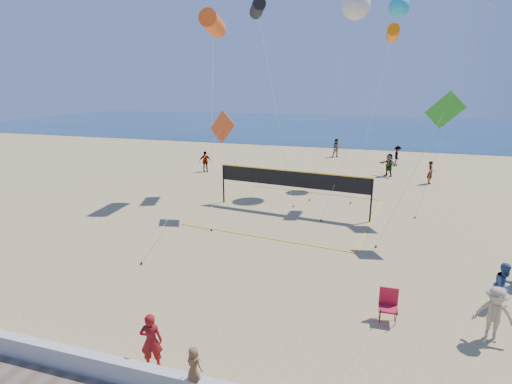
% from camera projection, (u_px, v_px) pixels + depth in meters
% --- Properties ---
extents(ground, '(120.00, 120.00, 0.00)m').
position_uv_depth(ground, '(267.00, 334.00, 12.21)').
color(ground, tan).
rests_on(ground, ground).
extents(ocean, '(140.00, 50.00, 0.03)m').
position_uv_depth(ocean, '(363.00, 127.00, 69.34)').
color(ocean, navy).
rests_on(ocean, ground).
extents(woman, '(0.69, 0.57, 1.62)m').
position_uv_depth(woman, '(151.00, 341.00, 10.59)').
color(woman, maroon).
rests_on(woman, ground).
extents(toddler, '(0.49, 0.39, 0.88)m').
position_uv_depth(toddler, '(194.00, 364.00, 9.39)').
color(toddler, brown).
rests_on(toddler, seawall).
extents(bystander_a, '(0.99, 0.91, 1.62)m').
position_uv_depth(bystander_a, '(504.00, 286.00, 13.47)').
color(bystander_a, navy).
rests_on(bystander_a, ground).
extents(bystander_b, '(1.22, 0.83, 1.74)m').
position_uv_depth(bystander_b, '(494.00, 314.00, 11.71)').
color(bystander_b, tan).
rests_on(bystander_b, ground).
extents(far_person_0, '(1.13, 0.91, 1.80)m').
position_uv_depth(far_person_0, '(205.00, 161.00, 34.33)').
color(far_person_0, gray).
rests_on(far_person_0, ground).
extents(far_person_1, '(1.72, 1.50, 1.88)m').
position_uv_depth(far_person_1, '(389.00, 165.00, 32.69)').
color(far_person_1, gray).
rests_on(far_person_1, ground).
extents(far_person_2, '(0.45, 0.66, 1.75)m').
position_uv_depth(far_person_2, '(430.00, 173.00, 30.21)').
color(far_person_2, gray).
rests_on(far_person_2, ground).
extents(far_person_3, '(1.02, 0.85, 1.90)m').
position_uv_depth(far_person_3, '(336.00, 148.00, 41.04)').
color(far_person_3, gray).
rests_on(far_person_3, ground).
extents(far_person_4, '(0.68, 1.16, 1.78)m').
position_uv_depth(far_person_4, '(397.00, 156.00, 37.20)').
color(far_person_4, gray).
rests_on(far_person_4, ground).
extents(camp_chair, '(0.60, 0.74, 1.21)m').
position_uv_depth(camp_chair, '(388.00, 303.00, 12.78)').
color(camp_chair, '#B3142A').
rests_on(camp_chair, ground).
extents(volleyball_net, '(10.41, 10.28, 2.51)m').
position_uv_depth(volleyball_net, '(292.00, 183.00, 23.44)').
color(volleyball_net, black).
rests_on(volleyball_net, ground).
extents(kite_0, '(3.15, 7.94, 11.69)m').
position_uv_depth(kite_0, '(213.00, 24.00, 24.48)').
color(kite_0, '#FB5615').
rests_on(kite_0, ground).
extents(kite_1, '(4.41, 5.13, 12.73)m').
position_uv_depth(kite_1, '(258.00, 8.00, 26.19)').
color(kite_1, black).
rests_on(kite_1, ground).
extents(kite_2, '(3.44, 6.07, 10.73)m').
position_uv_depth(kite_2, '(393.00, 33.00, 23.38)').
color(kite_2, orange).
rests_on(kite_2, ground).
extents(kite_3, '(1.82, 7.68, 6.02)m').
position_uv_depth(kite_3, '(220.00, 131.00, 21.81)').
color(kite_3, '#CC491E').
rests_on(kite_3, ground).
extents(kite_4, '(3.37, 2.19, 7.12)m').
position_uv_depth(kite_4, '(442.00, 116.00, 18.02)').
color(kite_4, green).
rests_on(kite_4, ground).
extents(kite_6, '(3.13, 5.52, 13.28)m').
position_uv_depth(kite_6, '(356.00, 5.00, 26.17)').
color(kite_6, silver).
rests_on(kite_6, ground).
extents(kite_7, '(3.00, 8.20, 13.35)m').
position_uv_depth(kite_7, '(399.00, 7.00, 28.20)').
color(kite_7, '#20A9CC').
rests_on(kite_7, ground).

